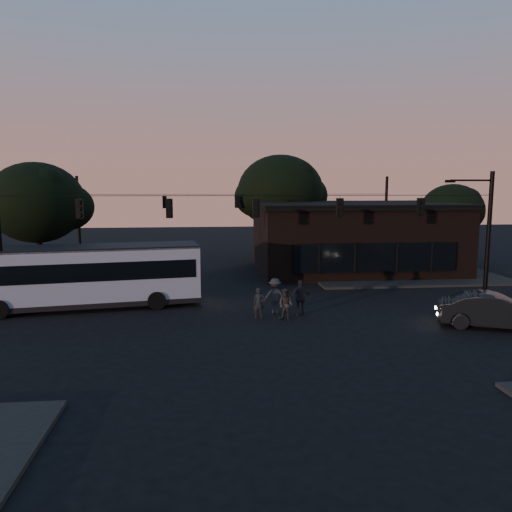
{
  "coord_description": "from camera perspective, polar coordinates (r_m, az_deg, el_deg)",
  "views": [
    {
      "loc": [
        -2.66,
        -22.13,
        6.72
      ],
      "look_at": [
        0.0,
        4.0,
        3.0
      ],
      "focal_mm": 35.0,
      "sensor_mm": 36.0,
      "label": 1
    }
  ],
  "objects": [
    {
      "name": "car",
      "position": [
        26.3,
        25.55,
        -5.68
      ],
      "size": [
        5.33,
        3.54,
        1.66
      ],
      "primitive_type": "imported",
      "rotation": [
        0.0,
        0.0,
        1.18
      ],
      "color": "black",
      "rests_on": "ground"
    },
    {
      "name": "tree_right",
      "position": [
        45.18,
        21.49,
        4.86
      ],
      "size": [
        5.2,
        5.2,
        6.86
      ],
      "color": "black",
      "rests_on": "ground"
    },
    {
      "name": "signal_rig_near",
      "position": [
        26.36,
        0.0,
        3.12
      ],
      "size": [
        26.24,
        0.3,
        7.5
      ],
      "color": "black",
      "rests_on": "ground"
    },
    {
      "name": "pedestrian_c",
      "position": [
        26.07,
        5.12,
        -4.8
      ],
      "size": [
        1.1,
        0.48,
        1.87
      ],
      "primitive_type": "imported",
      "rotation": [
        0.0,
        0.0,
        3.17
      ],
      "color": "black",
      "rests_on": "ground"
    },
    {
      "name": "pedestrian_b",
      "position": [
        25.14,
        3.41,
        -5.57
      ],
      "size": [
        0.99,
        0.96,
        1.6
      ],
      "primitive_type": "imported",
      "rotation": [
        0.0,
        0.0,
        -0.7
      ],
      "color": "#2C2D28",
      "rests_on": "ground"
    },
    {
      "name": "tree_left",
      "position": [
        36.93,
        -23.81,
        5.59
      ],
      "size": [
        6.4,
        6.4,
        8.3
      ],
      "color": "black",
      "rests_on": "ground"
    },
    {
      "name": "pedestrian_d",
      "position": [
        26.49,
        2.18,
        -4.56
      ],
      "size": [
        1.27,
        0.82,
        1.87
      ],
      "primitive_type": "imported",
      "rotation": [
        0.0,
        0.0,
        3.04
      ],
      "color": "#22232A",
      "rests_on": "ground"
    },
    {
      "name": "tree_behind",
      "position": [
        44.63,
        2.79,
        7.37
      ],
      "size": [
        7.6,
        7.6,
        9.43
      ],
      "color": "black",
      "rests_on": "ground"
    },
    {
      "name": "pedestrian_a",
      "position": [
        25.55,
        0.33,
        -5.4
      ],
      "size": [
        0.59,
        0.41,
        1.55
      ],
      "primitive_type": "imported",
      "rotation": [
        0.0,
        0.0,
        -0.08
      ],
      "color": "black",
      "rests_on": "ground"
    },
    {
      "name": "ground",
      "position": [
        23.28,
        1.01,
        -8.72
      ],
      "size": [
        120.0,
        120.0,
        0.0
      ],
      "primitive_type": "plane",
      "color": "black",
      "rests_on": "ground"
    },
    {
      "name": "sidewalk_far_right",
      "position": [
        39.55,
        16.05,
        -1.93
      ],
      "size": [
        14.0,
        10.0,
        0.15
      ],
      "primitive_type": "cube",
      "color": "black",
      "rests_on": "ground"
    },
    {
      "name": "building",
      "position": [
        40.05,
        11.15,
        2.16
      ],
      "size": [
        15.4,
        10.41,
        5.4
      ],
      "color": "black",
      "rests_on": "ground"
    },
    {
      "name": "signal_rig_far",
      "position": [
        42.29,
        -2.2,
        4.64
      ],
      "size": [
        26.24,
        0.3,
        7.5
      ],
      "color": "black",
      "rests_on": "ground"
    },
    {
      "name": "sidewalk_far_left",
      "position": [
        38.45,
        -22.89,
        -2.54
      ],
      "size": [
        14.0,
        10.0,
        0.15
      ],
      "primitive_type": "cube",
      "color": "black",
      "rests_on": "ground"
    },
    {
      "name": "bus",
      "position": [
        28.93,
        -18.73,
        -1.9
      ],
      "size": [
        12.5,
        4.67,
        3.44
      ],
      "rotation": [
        0.0,
        0.0,
        0.16
      ],
      "color": "#8992AE",
      "rests_on": "ground"
    }
  ]
}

